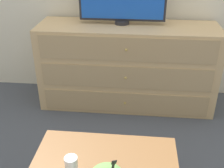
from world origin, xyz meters
TOP-DOWN VIEW (x-y plane):
  - ground_plane at (0.00, 0.00)m, footprint 12.00×12.00m
  - dresser at (-0.05, -0.27)m, footprint 1.59×0.49m
  - drink_cup at (-0.27, -1.62)m, footprint 0.07×0.07m

SIDE VIEW (x-z plane):
  - ground_plane at x=0.00m, z-range 0.00..0.00m
  - dresser at x=-0.05m, z-range 0.00..0.77m
  - drink_cup at x=-0.27m, z-range 0.38..0.49m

